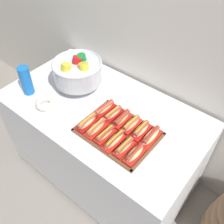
{
  "coord_description": "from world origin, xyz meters",
  "views": [
    {
      "loc": [
        0.84,
        -0.93,
        2.03
      ],
      "look_at": [
        0.09,
        0.0,
        0.81
      ],
      "focal_mm": 40.93,
      "sensor_mm": 36.0,
      "label": 1
    }
  ],
  "objects_px": {
    "buffet_table": "(103,142)",
    "serving_tray": "(118,132)",
    "hot_dog_5": "(135,154)",
    "hot_dog_9": "(131,124)",
    "hot_dog_10": "(141,130)",
    "donut": "(45,103)",
    "cup_stack": "(26,81)",
    "hot_dog_0": "(87,122)",
    "hot_dog_2": "(105,134)",
    "hot_dog_8": "(122,119)",
    "hot_dog_11": "(151,136)",
    "hot_dog_1": "(96,128)",
    "hot_dog_4": "(124,147)",
    "hot_dog_6": "(104,108)",
    "hot_dog_7": "(113,114)",
    "hot_dog_3": "(114,140)",
    "punch_bowl": "(78,71)"
  },
  "relations": [
    {
      "from": "cup_stack",
      "to": "hot_dog_0",
      "type": "bearing_deg",
      "value": 2.71
    },
    {
      "from": "hot_dog_6",
      "to": "hot_dog_8",
      "type": "height_order",
      "value": "hot_dog_8"
    },
    {
      "from": "hot_dog_6",
      "to": "cup_stack",
      "type": "relative_size",
      "value": 0.8
    },
    {
      "from": "hot_dog_2",
      "to": "hot_dog_5",
      "type": "bearing_deg",
      "value": -0.81
    },
    {
      "from": "hot_dog_1",
      "to": "hot_dog_2",
      "type": "height_order",
      "value": "hot_dog_1"
    },
    {
      "from": "serving_tray",
      "to": "buffet_table",
      "type": "bearing_deg",
      "value": 155.32
    },
    {
      "from": "hot_dog_11",
      "to": "hot_dog_10",
      "type": "bearing_deg",
      "value": 179.19
    },
    {
      "from": "hot_dog_0",
      "to": "hot_dog_2",
      "type": "height_order",
      "value": "hot_dog_0"
    },
    {
      "from": "serving_tray",
      "to": "hot_dog_11",
      "type": "distance_m",
      "value": 0.21
    },
    {
      "from": "buffet_table",
      "to": "serving_tray",
      "type": "xyz_separation_m",
      "value": [
        0.22,
        -0.1,
        0.38
      ]
    },
    {
      "from": "buffet_table",
      "to": "hot_dog_0",
      "type": "bearing_deg",
      "value": -79.81
    },
    {
      "from": "hot_dog_6",
      "to": "punch_bowl",
      "type": "distance_m",
      "value": 0.35
    },
    {
      "from": "hot_dog_4",
      "to": "hot_dog_5",
      "type": "height_order",
      "value": "hot_dog_4"
    },
    {
      "from": "hot_dog_10",
      "to": "donut",
      "type": "relative_size",
      "value": 1.15
    },
    {
      "from": "hot_dog_10",
      "to": "punch_bowl",
      "type": "bearing_deg",
      "value": 171.99
    },
    {
      "from": "hot_dog_5",
      "to": "donut",
      "type": "distance_m",
      "value": 0.73
    },
    {
      "from": "cup_stack",
      "to": "punch_bowl",
      "type": "bearing_deg",
      "value": 48.17
    },
    {
      "from": "buffet_table",
      "to": "cup_stack",
      "type": "xyz_separation_m",
      "value": [
        -0.53,
        -0.21,
        0.48
      ]
    },
    {
      "from": "serving_tray",
      "to": "punch_bowl",
      "type": "relative_size",
      "value": 1.37
    },
    {
      "from": "hot_dog_4",
      "to": "hot_dog_10",
      "type": "height_order",
      "value": "hot_dog_10"
    },
    {
      "from": "hot_dog_8",
      "to": "hot_dog_2",
      "type": "bearing_deg",
      "value": -90.81
    },
    {
      "from": "hot_dog_7",
      "to": "hot_dog_10",
      "type": "height_order",
      "value": "hot_dog_10"
    },
    {
      "from": "buffet_table",
      "to": "hot_dog_3",
      "type": "distance_m",
      "value": 0.52
    },
    {
      "from": "hot_dog_8",
      "to": "hot_dog_1",
      "type": "bearing_deg",
      "value": -115.25
    },
    {
      "from": "serving_tray",
      "to": "donut",
      "type": "relative_size",
      "value": 3.5
    },
    {
      "from": "hot_dog_5",
      "to": "hot_dog_11",
      "type": "bearing_deg",
      "value": 89.19
    },
    {
      "from": "serving_tray",
      "to": "cup_stack",
      "type": "relative_size",
      "value": 2.22
    },
    {
      "from": "hot_dog_1",
      "to": "hot_dog_5",
      "type": "xyz_separation_m",
      "value": [
        0.3,
        -0.0,
        -0.0
      ]
    },
    {
      "from": "serving_tray",
      "to": "hot_dog_8",
      "type": "distance_m",
      "value": 0.1
    },
    {
      "from": "serving_tray",
      "to": "hot_dog_0",
      "type": "height_order",
      "value": "hot_dog_0"
    },
    {
      "from": "serving_tray",
      "to": "hot_dog_0",
      "type": "distance_m",
      "value": 0.21
    },
    {
      "from": "buffet_table",
      "to": "hot_dog_5",
      "type": "distance_m",
      "value": 0.61
    },
    {
      "from": "punch_bowl",
      "to": "hot_dog_0",
      "type": "bearing_deg",
      "value": -38.3
    },
    {
      "from": "hot_dog_3",
      "to": "hot_dog_4",
      "type": "xyz_separation_m",
      "value": [
        0.07,
        -0.0,
        0.0
      ]
    },
    {
      "from": "cup_stack",
      "to": "hot_dog_10",
      "type": "bearing_deg",
      "value": 12.27
    },
    {
      "from": "hot_dog_4",
      "to": "hot_dog_6",
      "type": "xyz_separation_m",
      "value": [
        -0.3,
        0.17,
        -0.0
      ]
    },
    {
      "from": "buffet_table",
      "to": "hot_dog_6",
      "type": "relative_size",
      "value": 8.21
    },
    {
      "from": "hot_dog_2",
      "to": "hot_dog_8",
      "type": "distance_m",
      "value": 0.17
    },
    {
      "from": "hot_dog_4",
      "to": "hot_dog_11",
      "type": "bearing_deg",
      "value": 64.75
    },
    {
      "from": "hot_dog_3",
      "to": "donut",
      "type": "xyz_separation_m",
      "value": [
        -0.58,
        -0.04,
        -0.01
      ]
    },
    {
      "from": "hot_dog_11",
      "to": "hot_dog_5",
      "type": "bearing_deg",
      "value": -90.81
    },
    {
      "from": "hot_dog_8",
      "to": "punch_bowl",
      "type": "height_order",
      "value": "punch_bowl"
    },
    {
      "from": "hot_dog_7",
      "to": "hot_dog_8",
      "type": "height_order",
      "value": "hot_dog_8"
    },
    {
      "from": "hot_dog_3",
      "to": "hot_dog_5",
      "type": "distance_m",
      "value": 0.15
    },
    {
      "from": "hot_dog_10",
      "to": "hot_dog_8",
      "type": "bearing_deg",
      "value": 179.19
    },
    {
      "from": "hot_dog_11",
      "to": "cup_stack",
      "type": "height_order",
      "value": "cup_stack"
    },
    {
      "from": "hot_dog_1",
      "to": "donut",
      "type": "distance_m",
      "value": 0.43
    },
    {
      "from": "cup_stack",
      "to": "hot_dog_6",
      "type": "bearing_deg",
      "value": 18.85
    },
    {
      "from": "serving_tray",
      "to": "hot_dog_6",
      "type": "bearing_deg",
      "value": 155.44
    },
    {
      "from": "hot_dog_5",
      "to": "hot_dog_9",
      "type": "height_order",
      "value": "hot_dog_9"
    }
  ]
}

